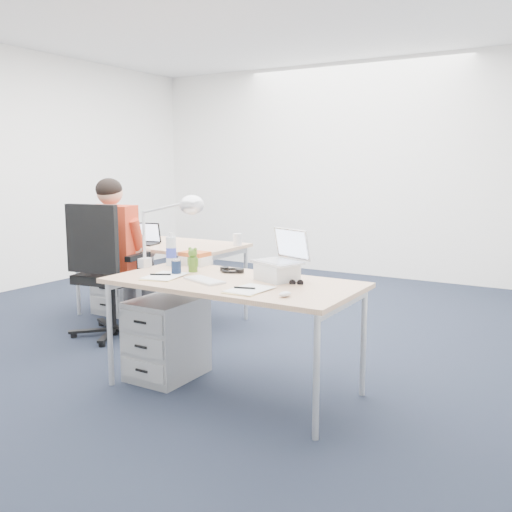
# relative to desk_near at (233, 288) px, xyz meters

# --- Properties ---
(floor) EXTENTS (7.00, 7.00, 0.00)m
(floor) POSITION_rel_desk_near_xyz_m (-0.91, 0.75, -0.68)
(floor) COLOR black
(floor) RESTS_ON ground
(room) EXTENTS (6.02, 7.02, 2.80)m
(room) POSITION_rel_desk_near_xyz_m (-0.91, 0.75, 1.03)
(room) COLOR white
(room) RESTS_ON ground
(desk_near) EXTENTS (1.60, 0.80, 0.73)m
(desk_near) POSITION_rel_desk_near_xyz_m (0.00, 0.00, 0.00)
(desk_near) COLOR tan
(desk_near) RESTS_ON ground
(desk_far) EXTENTS (1.60, 0.80, 0.73)m
(desk_far) POSITION_rel_desk_near_xyz_m (-1.60, 1.16, 0.00)
(desk_far) COLOR tan
(desk_far) RESTS_ON ground
(office_chair) EXTENTS (0.84, 0.84, 1.15)m
(office_chair) POSITION_rel_desk_near_xyz_m (-1.56, 0.46, -0.36)
(office_chair) COLOR black
(office_chair) RESTS_ON ground
(seated_person) EXTENTS (0.50, 0.77, 1.34)m
(seated_person) POSITION_rel_desk_near_xyz_m (-1.60, 0.64, -0.01)
(seated_person) COLOR red
(seated_person) RESTS_ON ground
(drawer_pedestal_near) EXTENTS (0.40, 0.50, 0.55)m
(drawer_pedestal_near) POSITION_rel_desk_near_xyz_m (-0.53, -0.03, -0.41)
(drawer_pedestal_near) COLOR gray
(drawer_pedestal_near) RESTS_ON ground
(drawer_pedestal_far) EXTENTS (0.40, 0.50, 0.55)m
(drawer_pedestal_far) POSITION_rel_desk_near_xyz_m (-2.08, 1.14, -0.41)
(drawer_pedestal_far) COLOR gray
(drawer_pedestal_far) RESTS_ON ground
(silver_laptop) EXTENTS (0.37, 0.33, 0.32)m
(silver_laptop) POSITION_rel_desk_near_xyz_m (0.23, 0.15, 0.21)
(silver_laptop) COLOR silver
(silver_laptop) RESTS_ON desk_near
(wireless_keyboard) EXTENTS (0.33, 0.22, 0.02)m
(wireless_keyboard) POSITION_rel_desk_near_xyz_m (-0.14, -0.11, 0.05)
(wireless_keyboard) COLOR white
(wireless_keyboard) RESTS_ON desk_near
(computer_mouse) EXTENTS (0.07, 0.09, 0.03)m
(computer_mouse) POSITION_rel_desk_near_xyz_m (0.50, -0.23, 0.06)
(computer_mouse) COLOR white
(computer_mouse) RESTS_ON desk_near
(headphones) EXTENTS (0.20, 0.15, 0.03)m
(headphones) POSITION_rel_desk_near_xyz_m (-0.17, 0.24, 0.06)
(headphones) COLOR black
(headphones) RESTS_ON desk_near
(can_koozie) EXTENTS (0.08, 0.08, 0.11)m
(can_koozie) POSITION_rel_desk_near_xyz_m (-0.43, -0.03, 0.10)
(can_koozie) COLOR #13213B
(can_koozie) RESTS_ON desk_near
(water_bottle) EXTENTS (0.09, 0.09, 0.24)m
(water_bottle) POSITION_rel_desk_near_xyz_m (-0.69, 0.23, 0.17)
(water_bottle) COLOR silver
(water_bottle) RESTS_ON desk_near
(bear_figurine) EXTENTS (0.11, 0.10, 0.17)m
(bear_figurine) POSITION_rel_desk_near_xyz_m (-0.41, 0.11, 0.13)
(bear_figurine) COLOR #35661B
(bear_figurine) RESTS_ON desk_near
(book_stack) EXTENTS (0.24, 0.20, 0.10)m
(book_stack) POSITION_rel_desk_near_xyz_m (-0.57, 0.35, 0.09)
(book_stack) COLOR silver
(book_stack) RESTS_ON desk_near
(cordless_phone) EXTENTS (0.04, 0.03, 0.14)m
(cordless_phone) POSITION_rel_desk_near_xyz_m (-0.75, 0.29, 0.12)
(cordless_phone) COLOR black
(cordless_phone) RESTS_ON desk_near
(papers_left) EXTENTS (0.26, 0.33, 0.01)m
(papers_left) POSITION_rel_desk_near_xyz_m (-0.46, -0.14, 0.05)
(papers_left) COLOR #EED68A
(papers_left) RESTS_ON desk_near
(papers_right) EXTENTS (0.20, 0.28, 0.01)m
(papers_right) POSITION_rel_desk_near_xyz_m (0.23, -0.20, 0.05)
(papers_right) COLOR #EED68A
(papers_right) RESTS_ON desk_near
(sunglasses) EXTENTS (0.10, 0.07, 0.02)m
(sunglasses) POSITION_rel_desk_near_xyz_m (0.40, 0.10, 0.06)
(sunglasses) COLOR black
(sunglasses) RESTS_ON desk_near
(desk_lamp) EXTENTS (0.52, 0.34, 0.55)m
(desk_lamp) POSITION_rel_desk_near_xyz_m (-0.64, 0.08, 0.32)
(desk_lamp) COLOR silver
(desk_lamp) RESTS_ON desk_near
(dark_laptop) EXTENTS (0.34, 0.33, 0.21)m
(dark_laptop) POSITION_rel_desk_near_xyz_m (-1.65, 0.97, 0.15)
(dark_laptop) COLOR black
(dark_laptop) RESTS_ON desk_far
(far_cup) EXTENTS (0.09, 0.09, 0.11)m
(far_cup) POSITION_rel_desk_near_xyz_m (-0.85, 1.37, 0.10)
(far_cup) COLOR white
(far_cup) RESTS_ON desk_far
(far_papers) EXTENTS (0.23, 0.30, 0.01)m
(far_papers) POSITION_rel_desk_near_xyz_m (-2.25, 1.11, 0.05)
(far_papers) COLOR white
(far_papers) RESTS_ON desk_far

